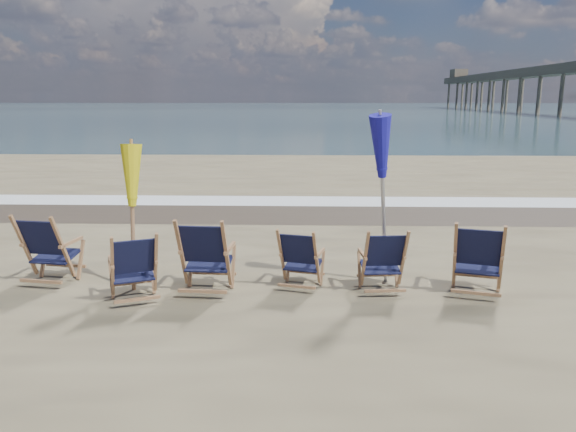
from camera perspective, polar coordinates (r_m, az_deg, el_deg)
name	(u,v)px	position (r m, az deg, el deg)	size (l,w,h in m)	color
ocean	(305,108)	(134.03, 1.71, 10.88)	(400.00, 400.00, 0.00)	#37525B
surf_foam	(295,201)	(14.55, 0.75, 1.54)	(200.00, 1.40, 0.01)	silver
wet_sand_strip	(294,213)	(13.08, 0.63, 0.35)	(200.00, 2.60, 0.00)	#42362A
beach_chair_0	(63,251)	(8.48, -21.87, -3.29)	(0.69, 0.77, 1.07)	black
beach_chair_1	(156,266)	(7.55, -13.27, -4.95)	(0.62, 0.70, 0.97)	black
beach_chair_2	(227,257)	(7.53, -6.26, -4.21)	(0.70, 0.79, 1.10)	black
beach_chair_3	(316,261)	(7.71, 2.91, -4.56)	(0.58, 0.65, 0.90)	black
beach_chair_4	(404,261)	(7.76, 11.66, -4.52)	(0.60, 0.68, 0.94)	black
beach_chair_5	(502,262)	(7.89, 20.90, -4.36)	(0.68, 0.76, 1.06)	black
umbrella_yellow	(130,184)	(7.95, -15.73, 3.19)	(0.30, 0.30, 2.00)	#936542
umbrella_blue	(385,153)	(7.79, 9.86, 6.34)	(0.30, 0.30, 2.44)	#A5A5AD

